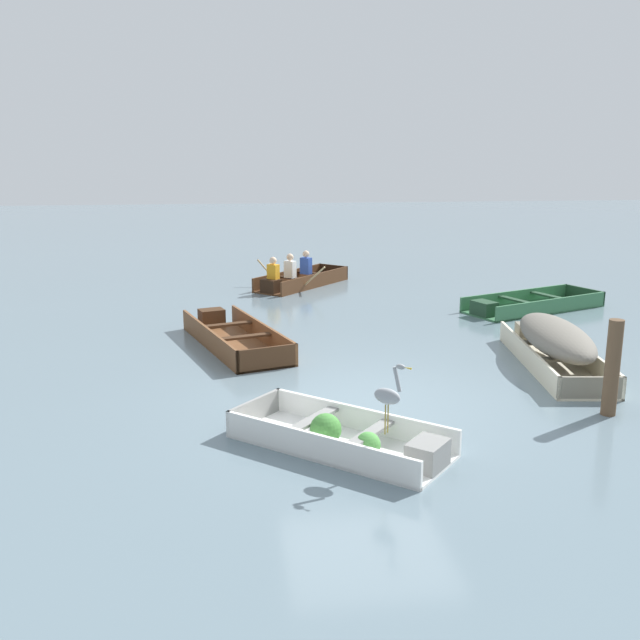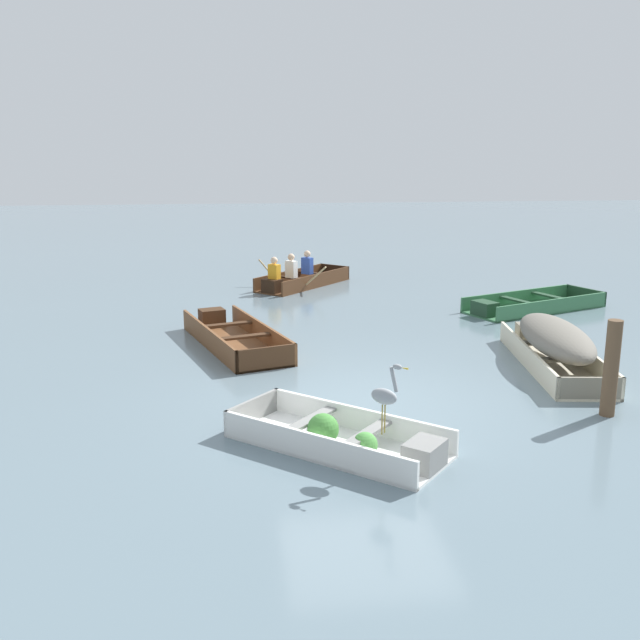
% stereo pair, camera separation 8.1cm
% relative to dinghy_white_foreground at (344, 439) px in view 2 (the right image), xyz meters
% --- Properties ---
extents(ground_plane, '(80.00, 80.00, 0.00)m').
position_rel_dinghy_white_foreground_xyz_m(ground_plane, '(0.61, 1.67, -0.14)').
color(ground_plane, slate).
extents(dinghy_white_foreground, '(2.74, 2.59, 0.43)m').
position_rel_dinghy_white_foreground_xyz_m(dinghy_white_foreground, '(0.00, 0.00, 0.00)').
color(dinghy_white_foreground, white).
rests_on(dinghy_white_foreground, ground).
extents(skiff_wooden_brown_near_moored, '(2.04, 3.53, 0.39)m').
position_rel_dinghy_white_foreground_xyz_m(skiff_wooden_brown_near_moored, '(-1.30, 5.04, -0.01)').
color(skiff_wooden_brown_near_moored, brown).
rests_on(skiff_wooden_brown_near_moored, ground).
extents(skiff_cream_mid_moored, '(1.43, 3.54, 0.77)m').
position_rel_dinghy_white_foreground_xyz_m(skiff_cream_mid_moored, '(4.01, 2.95, 0.29)').
color(skiff_cream_mid_moored, beige).
rests_on(skiff_cream_mid_moored, ground).
extents(skiff_green_far_moored, '(3.54, 2.34, 0.34)m').
position_rel_dinghy_white_foreground_xyz_m(skiff_green_far_moored, '(5.38, 7.10, -0.03)').
color(skiff_green_far_moored, '#387047').
rests_on(skiff_green_far_moored, ground).
extents(rowboat_dark_varnish_with_crew, '(2.74, 2.89, 0.93)m').
position_rel_dinghy_white_foreground_xyz_m(rowboat_dark_varnish_with_crew, '(0.46, 10.57, 0.09)').
color(rowboat_dark_varnish_with_crew, '#4C2D19').
rests_on(rowboat_dark_varnish_with_crew, ground).
extents(heron_on_dinghy, '(0.39, 0.37, 0.84)m').
position_rel_dinghy_white_foreground_xyz_m(heron_on_dinghy, '(0.36, -0.59, 0.75)').
color(heron_on_dinghy, olive).
rests_on(heron_on_dinghy, dinghy_white_foreground).
extents(mooring_post, '(0.20, 0.20, 1.33)m').
position_rel_dinghy_white_foreground_xyz_m(mooring_post, '(3.74, 0.69, 0.53)').
color(mooring_post, brown).
rests_on(mooring_post, ground).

